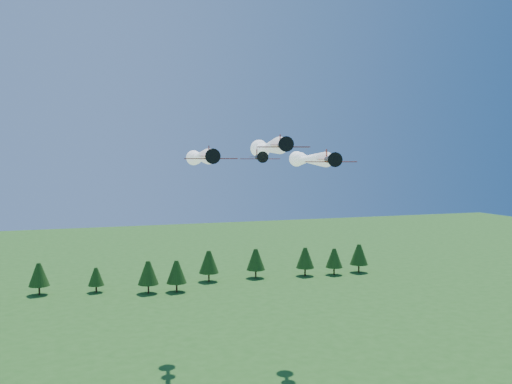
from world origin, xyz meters
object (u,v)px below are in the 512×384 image
object	(u,v)px
plane_right	(307,159)
plane_slot	(260,157)
plane_lead	(267,148)
plane_left	(199,157)

from	to	relation	value
plane_right	plane_slot	world-z (taller)	plane_right
plane_lead	plane_left	distance (m)	19.75
plane_left	plane_slot	size ratio (longest dim) A/B	7.88
plane_right	plane_lead	bearing A→B (deg)	-125.63
plane_lead	plane_right	size ratio (longest dim) A/B	0.89
plane_slot	plane_right	bearing A→B (deg)	58.79
plane_slot	plane_lead	bearing A→B (deg)	74.19
plane_left	plane_right	xyz separation A→B (m)	(21.17, -8.22, -0.51)
plane_left	plane_slot	world-z (taller)	plane_left
plane_slot	plane_left	bearing A→B (deg)	109.64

